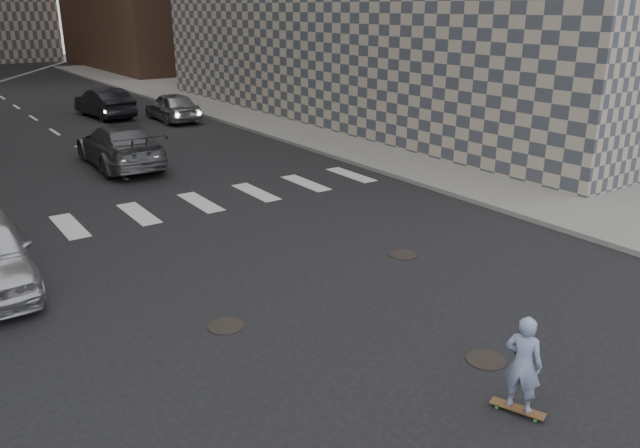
# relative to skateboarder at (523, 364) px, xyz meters

# --- Properties ---
(ground) EXTENTS (160.00, 160.00, 0.00)m
(ground) POSITION_rel_skateboarder_xyz_m (-0.43, 3.78, -0.86)
(ground) COLOR black
(ground) RESTS_ON ground
(sidewalk_right) EXTENTS (13.00, 80.00, 0.15)m
(sidewalk_right) POSITION_rel_skateboarder_xyz_m (14.07, 23.78, -0.78)
(sidewalk_right) COLOR gray
(sidewalk_right) RESTS_ON ground
(manhole_a) EXTENTS (0.70, 0.70, 0.02)m
(manhole_a) POSITION_rel_skateboarder_xyz_m (0.77, 1.28, -0.85)
(manhole_a) COLOR black
(manhole_a) RESTS_ON ground
(manhole_b) EXTENTS (0.70, 0.70, 0.02)m
(manhole_b) POSITION_rel_skateboarder_xyz_m (-2.43, 4.98, -0.85)
(manhole_b) COLOR black
(manhole_b) RESTS_ON ground
(manhole_c) EXTENTS (0.70, 0.70, 0.02)m
(manhole_c) POSITION_rel_skateboarder_xyz_m (2.87, 5.78, -0.85)
(manhole_c) COLOR black
(manhole_c) RESTS_ON ground
(skateboarder) EXTENTS (0.56, 0.84, 1.64)m
(skateboarder) POSITION_rel_skateboarder_xyz_m (0.00, 0.00, 0.00)
(skateboarder) COLOR brown
(skateboarder) RESTS_ON ground
(traffic_car_b) EXTENTS (2.50, 5.77, 1.65)m
(traffic_car_b) POSITION_rel_skateboarder_xyz_m (0.07, 18.92, -0.03)
(traffic_car_b) COLOR #4F5156
(traffic_car_b) RESTS_ON ground
(traffic_car_d) EXTENTS (1.87, 4.53, 1.54)m
(traffic_car_d) POSITION_rel_skateboarder_xyz_m (5.64, 27.49, -0.09)
(traffic_car_d) COLOR #9D9FA4
(traffic_car_d) RESTS_ON ground
(traffic_car_e) EXTENTS (2.18, 5.00, 1.60)m
(traffic_car_e) POSITION_rel_skateboarder_xyz_m (2.97, 30.69, -0.06)
(traffic_car_e) COLOR black
(traffic_car_e) RESTS_ON ground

